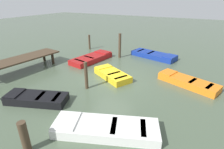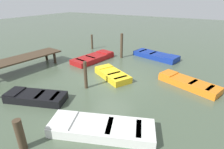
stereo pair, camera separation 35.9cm
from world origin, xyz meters
name	(u,v)px [view 1 (the left image)]	position (x,y,z in m)	size (l,w,h in m)	color
ground_plane	(112,79)	(0.00, 0.00, 0.00)	(80.00, 80.00, 0.00)	#475642
dock_segment	(22,60)	(-1.69, 6.38, 0.84)	(5.59, 2.26, 0.95)	#423323
rowboat_blue	(154,55)	(5.72, -1.15, 0.22)	(2.29, 4.08, 0.46)	navy
rowboat_white	(105,128)	(-4.44, -2.05, 0.22)	(2.68, 4.28, 0.46)	silver
rowboat_red	(92,58)	(2.45, 3.23, 0.22)	(3.98, 2.06, 0.46)	maroon
rowboat_black	(36,98)	(-4.16, 2.14, 0.22)	(2.10, 3.23, 0.46)	black
rowboat_yellow	(112,74)	(0.28, 0.15, 0.22)	(2.38, 3.00, 0.46)	gold
rowboat_orange	(187,82)	(1.46, -4.40, 0.22)	(2.23, 3.66, 0.46)	orange
mooring_piling_center	(120,46)	(4.31, 1.53, 1.05)	(0.23, 0.23, 2.11)	#423323
mooring_piling_near_right	(86,76)	(-1.76, 0.74, 0.82)	(0.19, 0.19, 1.63)	#423323
mooring_piling_near_left	(89,42)	(5.35, 5.44, 0.72)	(0.20, 0.20, 1.45)	#423323
mooring_piling_mid_left	(25,137)	(-6.49, -0.13, 0.62)	(0.28, 0.28, 1.23)	#423323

